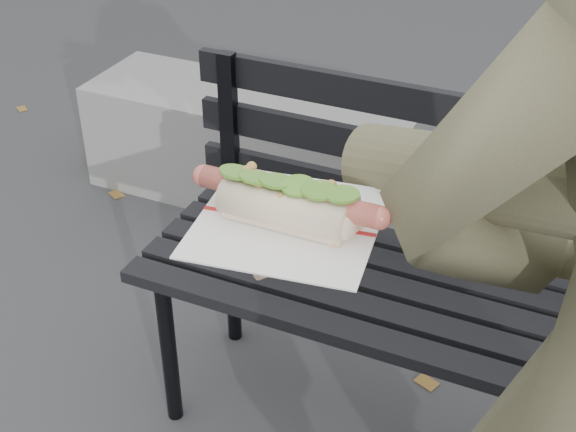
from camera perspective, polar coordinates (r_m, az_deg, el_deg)
name	(u,v)px	position (r m, az deg, el deg)	size (l,w,h in m)	color
park_bench	(467,269)	(1.83, 12.61, -3.67)	(1.50, 0.44, 0.88)	black
concrete_block	(250,147)	(2.96, -2.69, 4.95)	(1.20, 0.40, 0.40)	slate
held_hotdog	(492,200)	(0.84, 14.31, 1.11)	(0.63, 0.31, 0.20)	brown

